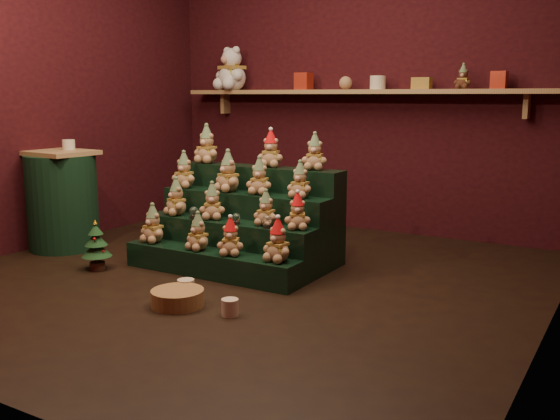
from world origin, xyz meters
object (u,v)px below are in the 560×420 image
Objects in this scene: mug_right at (230,307)px; side_table at (62,200)px; snow_globe_a at (194,213)px; snow_globe_c at (267,222)px; white_bear at (232,63)px; wicker_basket at (178,298)px; mug_left at (186,288)px; riser_tier_front at (210,263)px; snow_globe_b at (236,219)px; brown_bear at (463,77)px; mini_christmas_tree at (96,245)px.

side_table is at bearing 163.66° from mug_right.
snow_globe_a and snow_globe_c have the same top height.
wicker_basket is at bearing -44.04° from white_bear.
snow_globe_a is 0.81m from mug_left.
mug_left is (0.14, -0.45, -0.04)m from riser_tier_front.
white_bear reaches higher than snow_globe_b.
snow_globe_c reaches higher than riser_tier_front.
snow_globe_b is 2.44m from white_bear.
side_table is 1.79m from mug_left.
snow_globe_b is at bearing 122.26° from mug_right.
snow_globe_c is at bearing 78.54° from wicker_basket.
white_bear is (-1.12, 1.89, 1.50)m from riser_tier_front.
mug_right is 3.39m from white_bear.
snow_globe_b is 0.87× the size of snow_globe_c.
riser_tier_front is 15.20× the size of snow_globe_a.
white_bear reaches higher than wicker_basket.
white_bear is 2.35m from brown_bear.
wicker_basket is at bearing -66.05° from mug_left.
side_table reaches higher than wicker_basket.
mug_right is at bearing -41.40° from snow_globe_a.
side_table is at bearing -146.59° from brown_bear.
brown_bear is (2.77, 1.86, 1.01)m from side_table.
white_bear reaches higher than brown_bear.
mini_christmas_tree is at bearing -159.32° from snow_globe_c.
mini_christmas_tree is at bearing -20.08° from side_table.
white_bear is (0.43, 1.86, 1.18)m from side_table.
mini_christmas_tree is 3.74× the size of mug_right.
white_bear is (-1.26, 2.33, 1.54)m from mug_left.
snow_globe_a is at bearing -45.83° from white_bear.
riser_tier_front is at bearing -157.17° from snow_globe_c.
mug_left is (0.03, -0.61, -0.35)m from snow_globe_b.
brown_bear reaches higher than snow_globe_b.
white_bear is 2.71× the size of brown_bear.
snow_globe_c is 2.17m from brown_bear.
snow_globe_a reaches higher than riser_tier_front.
mini_christmas_tree is 2.61m from white_bear.
brown_bear reaches higher than snow_globe_a.
snow_globe_a is 0.11× the size of side_table.
snow_globe_b is 0.70m from mug_left.
wicker_basket is (0.10, -0.78, -0.35)m from snow_globe_b.
riser_tier_front is at bearing -123.37° from brown_bear.
snow_globe_a is at bearing 138.60° from mug_right.
wicker_basket is (0.49, -0.78, -0.36)m from snow_globe_a.
mug_left is (1.69, -0.48, -0.35)m from side_table.
brown_bear is (1.11, 1.73, 1.02)m from snow_globe_b.
snow_globe_a is at bearing 121.84° from wicker_basket.
snow_globe_b is 0.10× the size of side_table.
snow_globe_b is at bearing 180.00° from snow_globe_c.
brown_bear is (1.08, 2.33, 1.37)m from mug_left.
snow_globe_b is 1.06m from mini_christmas_tree.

